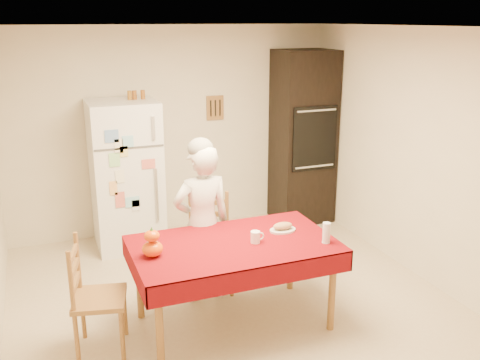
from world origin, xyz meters
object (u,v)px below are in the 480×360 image
pumpkin_lower (153,249)px  chair_far (210,239)px  coffee_mug (255,237)px  chair_left (91,293)px  refrigerator (126,175)px  oven_cabinet (303,138)px  seated_woman (202,224)px  dining_table (234,250)px  wine_glass (326,233)px  bread_plate (283,230)px

pumpkin_lower → chair_far: bearing=45.8°
coffee_mug → pumpkin_lower: 0.86m
chair_left → refrigerator: bearing=-4.9°
oven_cabinet → chair_far: size_ratio=2.32×
chair_left → seated_woman: seated_woman is taller
dining_table → chair_far: size_ratio=1.79×
seated_woman → coffee_mug: 0.66m
oven_cabinet → chair_left: bearing=-144.9°
wine_glass → bread_plate: bearing=122.6°
pumpkin_lower → refrigerator: bearing=86.0°
refrigerator → chair_far: bearing=-66.6°
seated_woman → bread_plate: (0.60, -0.45, 0.02)m
pumpkin_lower → wine_glass: wine_glass is taller
coffee_mug → pumpkin_lower: size_ratio=0.60×
bread_plate → chair_far: bearing=126.2°
chair_far → dining_table: bearing=-79.7°
seated_woman → chair_left: bearing=22.2°
refrigerator → chair_far: 1.48m
dining_table → coffee_mug: 0.22m
oven_cabinet → dining_table: (-1.74, -2.09, -0.41)m
refrigerator → coffee_mug: (0.71, -2.11, -0.04)m
seated_woman → wine_glass: bearing=133.4°
refrigerator → dining_table: refrigerator is taller
chair_far → chair_left: same height
dining_table → chair_far: (0.03, 0.72, -0.18)m
wine_glass → bread_plate: wine_glass is taller
refrigerator → pumpkin_lower: refrigerator is taller
coffee_mug → seated_woman: bearing=115.2°
chair_left → coffee_mug: size_ratio=9.50×
wine_glass → seated_woman: bearing=135.9°
seated_woman → oven_cabinet: bearing=-142.3°
oven_cabinet → pumpkin_lower: bearing=-139.1°
refrigerator → coffee_mug: bearing=-71.3°
wine_glass → oven_cabinet: bearing=66.8°
coffee_mug → refrigerator: bearing=108.7°
dining_table → wine_glass: (0.73, -0.28, 0.16)m
chair_left → dining_table: bearing=-79.2°
chair_left → pumpkin_lower: size_ratio=5.66×
oven_cabinet → wine_glass: (-1.01, -2.37, -0.25)m
oven_cabinet → seated_woman: size_ratio=1.46×
refrigerator → pumpkin_lower: bearing=-94.0°
refrigerator → seated_woman: (0.43, -1.51, -0.10)m
dining_table → wine_glass: bearing=-20.8°
oven_cabinet → seated_woman: 2.44m
seated_woman → coffee_mug: seated_woman is taller
bread_plate → refrigerator: bearing=117.9°
seated_woman → bread_plate: seated_woman is taller
coffee_mug → wine_glass: 0.59m
oven_cabinet → seated_woman: bearing=-139.8°
chair_far → pumpkin_lower: bearing=-121.6°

